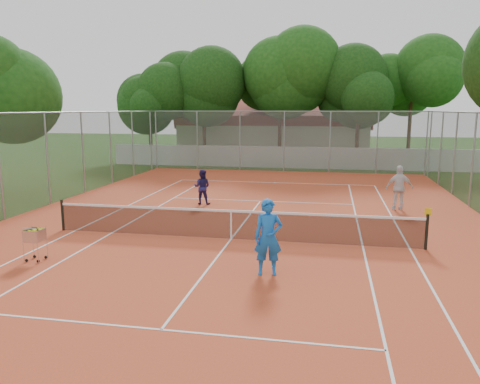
% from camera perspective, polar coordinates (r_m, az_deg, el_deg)
% --- Properties ---
extents(ground, '(120.00, 120.00, 0.00)m').
position_cam_1_polar(ground, '(15.14, -1.08, -5.83)').
color(ground, '#1A3D10').
rests_on(ground, ground).
extents(court_pad, '(18.00, 34.00, 0.02)m').
position_cam_1_polar(court_pad, '(15.14, -1.08, -5.79)').
color(court_pad, '#BE4724').
rests_on(court_pad, ground).
extents(court_lines, '(10.98, 23.78, 0.01)m').
position_cam_1_polar(court_lines, '(15.14, -1.08, -5.75)').
color(court_lines, white).
rests_on(court_lines, court_pad).
extents(tennis_net, '(11.88, 0.10, 0.98)m').
position_cam_1_polar(tennis_net, '(15.01, -1.09, -3.96)').
color(tennis_net, black).
rests_on(tennis_net, court_pad).
extents(perimeter_fence, '(18.00, 34.00, 4.00)m').
position_cam_1_polar(perimeter_fence, '(14.72, -1.11, 1.68)').
color(perimeter_fence, slate).
rests_on(perimeter_fence, ground).
extents(boundary_wall, '(26.00, 0.30, 1.50)m').
position_cam_1_polar(boundary_wall, '(33.55, 5.69, 4.23)').
color(boundary_wall, silver).
rests_on(boundary_wall, ground).
extents(clubhouse, '(16.40, 9.00, 4.40)m').
position_cam_1_polar(clubhouse, '(43.58, 4.32, 7.50)').
color(clubhouse, beige).
rests_on(clubhouse, ground).
extents(tropical_trees, '(29.00, 19.00, 10.00)m').
position_cam_1_polar(tropical_trees, '(36.38, 6.26, 11.38)').
color(tropical_trees, black).
rests_on(tropical_trees, ground).
extents(player_near, '(0.77, 0.57, 1.94)m').
position_cam_1_polar(player_near, '(11.78, 3.47, -5.52)').
color(player_near, blue).
rests_on(player_near, court_pad).
extents(player_far_left, '(0.74, 0.58, 1.53)m').
position_cam_1_polar(player_far_left, '(20.53, -4.63, 0.61)').
color(player_far_left, '#1E1A4F').
rests_on(player_far_left, court_pad).
extents(player_far_right, '(1.13, 0.57, 1.85)m').
position_cam_1_polar(player_far_right, '(20.36, 18.85, 0.48)').
color(player_far_right, silver).
rests_on(player_far_right, court_pad).
extents(ball_hopper, '(0.51, 0.51, 0.98)m').
position_cam_1_polar(ball_hopper, '(14.10, -23.70, -5.77)').
color(ball_hopper, silver).
rests_on(ball_hopper, court_pad).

